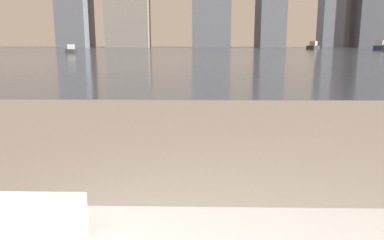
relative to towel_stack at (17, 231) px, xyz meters
name	(u,v)px	position (x,y,z in m)	size (l,w,h in m)	color
towel_stack	(17,231)	(0.00, 0.00, 0.00)	(0.27, 0.17, 0.12)	white
harbor_water	(199,51)	(0.22, 61.25, -0.63)	(180.00, 110.00, 0.01)	slate
harbor_boat_1	(313,47)	(22.53, 74.15, -0.06)	(3.53, 4.39, 1.60)	#2D2D33
harbor_boat_2	(71,50)	(-14.42, 42.57, -0.27)	(1.42, 2.83, 1.01)	#2D2D33
harbor_boat_5	(379,47)	(31.20, 65.41, -0.04)	(3.50, 4.59, 1.66)	navy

